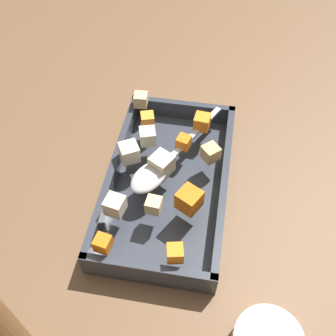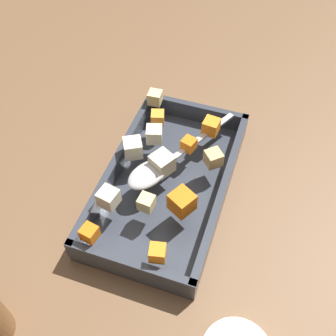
# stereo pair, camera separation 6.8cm
# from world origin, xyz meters

# --- Properties ---
(ground_plane) EXTENTS (4.00, 4.00, 0.00)m
(ground_plane) POSITION_xyz_m (0.00, 0.00, 0.00)
(ground_plane) COLOR brown
(baking_dish) EXTENTS (0.36, 0.20, 0.05)m
(baking_dish) POSITION_xyz_m (0.00, -0.02, 0.02)
(baking_dish) COLOR #333842
(baking_dish) RESTS_ON ground_plane
(carrot_chunk_mid_right) EXTENTS (0.03, 0.03, 0.02)m
(carrot_chunk_mid_right) POSITION_xyz_m (-0.10, -0.07, 0.06)
(carrot_chunk_mid_right) COLOR orange
(carrot_chunk_mid_right) RESTS_ON baking_dish
(carrot_chunk_corner_se) EXTENTS (0.03, 0.03, 0.02)m
(carrot_chunk_corner_se) POSITION_xyz_m (0.16, -0.09, 0.06)
(carrot_chunk_corner_se) COLOR orange
(carrot_chunk_corner_se) RESTS_ON baking_dish
(carrot_chunk_center) EXTENTS (0.03, 0.03, 0.02)m
(carrot_chunk_center) POSITION_xyz_m (0.15, 0.02, 0.06)
(carrot_chunk_center) COLOR orange
(carrot_chunk_center) RESTS_ON baking_dish
(carrot_chunk_front_center) EXTENTS (0.03, 0.03, 0.02)m
(carrot_chunk_front_center) POSITION_xyz_m (-0.06, 0.00, 0.06)
(carrot_chunk_front_center) COLOR orange
(carrot_chunk_front_center) RESTS_ON baking_dish
(carrot_chunk_heap_top) EXTENTS (0.03, 0.03, 0.03)m
(carrot_chunk_heap_top) POSITION_xyz_m (-0.11, 0.03, 0.07)
(carrot_chunk_heap_top) COLOR orange
(carrot_chunk_heap_top) RESTS_ON baking_dish
(carrot_chunk_heap_side) EXTENTS (0.05, 0.05, 0.03)m
(carrot_chunk_heap_side) POSITION_xyz_m (0.06, 0.03, 0.07)
(carrot_chunk_heap_side) COLOR orange
(carrot_chunk_heap_side) RESTS_ON baking_dish
(potato_chunk_corner_nw) EXTENTS (0.04, 0.04, 0.03)m
(potato_chunk_corner_nw) POSITION_xyz_m (-0.02, -0.09, 0.07)
(potato_chunk_corner_nw) COLOR beige
(potato_chunk_corner_nw) RESTS_ON baking_dish
(potato_chunk_mid_left) EXTENTS (0.04, 0.04, 0.03)m
(potato_chunk_mid_left) POSITION_xyz_m (-0.04, 0.05, 0.07)
(potato_chunk_mid_left) COLOR tan
(potato_chunk_mid_left) RESTS_ON baking_dish
(potato_chunk_under_handle) EXTENTS (0.03, 0.03, 0.02)m
(potato_chunk_under_handle) POSITION_xyz_m (-0.15, -0.10, 0.07)
(potato_chunk_under_handle) COLOR #E0CC89
(potato_chunk_under_handle) RESTS_ON baking_dish
(potato_chunk_near_spoon) EXTENTS (0.05, 0.05, 0.03)m
(potato_chunk_near_spoon) POSITION_xyz_m (0.00, -0.03, 0.07)
(potato_chunk_near_spoon) COLOR beige
(potato_chunk_near_spoon) RESTS_ON baking_dish
(potato_chunk_corner_sw) EXTENTS (0.03, 0.03, 0.02)m
(potato_chunk_corner_sw) POSITION_xyz_m (0.08, -0.03, 0.06)
(potato_chunk_corner_sw) COLOR #E0CC89
(potato_chunk_corner_sw) RESTS_ON baking_dish
(parsnip_chunk_rim_edge) EXTENTS (0.03, 0.03, 0.03)m
(parsnip_chunk_rim_edge) POSITION_xyz_m (-0.06, -0.06, 0.07)
(parsnip_chunk_rim_edge) COLOR beige
(parsnip_chunk_rim_edge) RESTS_ON baking_dish
(parsnip_chunk_far_right) EXTENTS (0.03, 0.03, 0.03)m
(parsnip_chunk_far_right) POSITION_xyz_m (0.09, -0.09, 0.07)
(parsnip_chunk_far_right) COLOR beige
(parsnip_chunk_far_right) RESTS_ON baking_dish
(serving_spoon) EXTENTS (0.24, 0.14, 0.02)m
(serving_spoon) POSITION_xyz_m (0.01, -0.04, 0.06)
(serving_spoon) COLOR silver
(serving_spoon) RESTS_ON baking_dish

